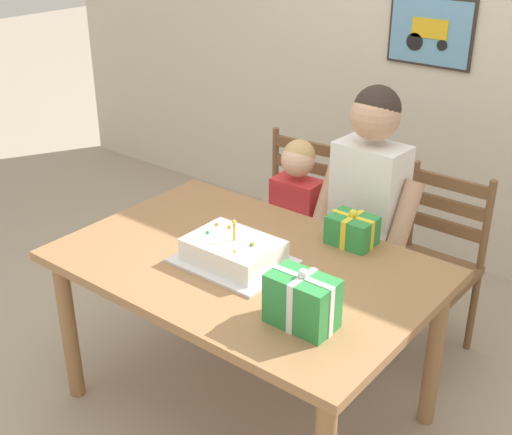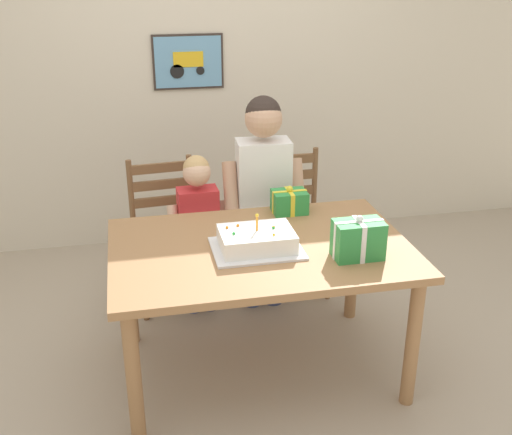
{
  "view_description": "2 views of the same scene",
  "coord_description": "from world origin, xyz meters",
  "px_view_note": "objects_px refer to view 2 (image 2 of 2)",
  "views": [
    {
      "loc": [
        1.51,
        -1.83,
        2.09
      ],
      "look_at": [
        -0.07,
        0.16,
        0.86
      ],
      "focal_mm": 47.47,
      "sensor_mm": 36.0,
      "label": 1
    },
    {
      "loc": [
        -0.61,
        -2.75,
        2.1
      ],
      "look_at": [
        -0.01,
        0.05,
        0.89
      ],
      "focal_mm": 43.73,
      "sensor_mm": 36.0,
      "label": 2
    }
  ],
  "objects_px": {
    "dining_table": "(260,262)",
    "chair_right": "(292,222)",
    "birthday_cake": "(257,241)",
    "gift_box_red_large": "(358,239)",
    "gift_box_beside_cake": "(289,202)",
    "child_older": "(263,184)",
    "child_younger": "(199,220)",
    "chair_left": "(167,232)"
  },
  "relations": [
    {
      "from": "dining_table",
      "to": "gift_box_beside_cake",
      "type": "relative_size",
      "value": 7.63
    },
    {
      "from": "gift_box_red_large",
      "to": "child_older",
      "type": "bearing_deg",
      "value": 106.17
    },
    {
      "from": "gift_box_beside_cake",
      "to": "child_younger",
      "type": "bearing_deg",
      "value": 149.51
    },
    {
      "from": "birthday_cake",
      "to": "gift_box_beside_cake",
      "type": "relative_size",
      "value": 2.24
    },
    {
      "from": "birthday_cake",
      "to": "chair_left",
      "type": "relative_size",
      "value": 0.48
    },
    {
      "from": "child_older",
      "to": "child_younger",
      "type": "xyz_separation_m",
      "value": [
        -0.4,
        0.0,
        -0.2
      ]
    },
    {
      "from": "dining_table",
      "to": "gift_box_red_large",
      "type": "xyz_separation_m",
      "value": [
        0.43,
        -0.22,
        0.18
      ]
    },
    {
      "from": "child_older",
      "to": "chair_right",
      "type": "bearing_deg",
      "value": 40.57
    },
    {
      "from": "dining_table",
      "to": "child_older",
      "type": "xyz_separation_m",
      "value": [
        0.17,
        0.68,
        0.16
      ]
    },
    {
      "from": "birthday_cake",
      "to": "gift_box_red_large",
      "type": "bearing_deg",
      "value": -21.61
    },
    {
      "from": "chair_left",
      "to": "child_older",
      "type": "bearing_deg",
      "value": -19.7
    },
    {
      "from": "gift_box_red_large",
      "to": "chair_right",
      "type": "distance_m",
      "value": 1.17
    },
    {
      "from": "gift_box_red_large",
      "to": "birthday_cake",
      "type": "bearing_deg",
      "value": 158.39
    },
    {
      "from": "dining_table",
      "to": "birthday_cake",
      "type": "xyz_separation_m",
      "value": [
        -0.03,
        -0.04,
        0.14
      ]
    },
    {
      "from": "dining_table",
      "to": "birthday_cake",
      "type": "height_order",
      "value": "birthday_cake"
    },
    {
      "from": "birthday_cake",
      "to": "chair_right",
      "type": "bearing_deg",
      "value": 64.72
    },
    {
      "from": "gift_box_red_large",
      "to": "chair_right",
      "type": "relative_size",
      "value": 0.26
    },
    {
      "from": "child_older",
      "to": "child_younger",
      "type": "relative_size",
      "value": 1.32
    },
    {
      "from": "gift_box_beside_cake",
      "to": "chair_left",
      "type": "bearing_deg",
      "value": 143.6
    },
    {
      "from": "gift_box_red_large",
      "to": "chair_right",
      "type": "height_order",
      "value": "gift_box_red_large"
    },
    {
      "from": "chair_left",
      "to": "child_younger",
      "type": "distance_m",
      "value": 0.32
    },
    {
      "from": "birthday_cake",
      "to": "chair_right",
      "type": "distance_m",
      "value": 1.08
    },
    {
      "from": "gift_box_red_large",
      "to": "gift_box_beside_cake",
      "type": "bearing_deg",
      "value": 105.8
    },
    {
      "from": "chair_right",
      "to": "child_older",
      "type": "xyz_separation_m",
      "value": [
        -0.24,
        -0.21,
        0.36
      ]
    },
    {
      "from": "birthday_cake",
      "to": "child_younger",
      "type": "height_order",
      "value": "child_younger"
    },
    {
      "from": "gift_box_beside_cake",
      "to": "child_older",
      "type": "bearing_deg",
      "value": 106.99
    },
    {
      "from": "gift_box_beside_cake",
      "to": "child_older",
      "type": "height_order",
      "value": "child_older"
    },
    {
      "from": "chair_right",
      "to": "child_older",
      "type": "bearing_deg",
      "value": -139.43
    },
    {
      "from": "chair_right",
      "to": "child_younger",
      "type": "bearing_deg",
      "value": -162.06
    },
    {
      "from": "gift_box_red_large",
      "to": "dining_table",
      "type": "bearing_deg",
      "value": 152.58
    },
    {
      "from": "chair_right",
      "to": "child_older",
      "type": "height_order",
      "value": "child_older"
    },
    {
      "from": "dining_table",
      "to": "chair_right",
      "type": "bearing_deg",
      "value": 65.16
    },
    {
      "from": "chair_right",
      "to": "child_younger",
      "type": "height_order",
      "value": "child_younger"
    },
    {
      "from": "child_older",
      "to": "chair_left",
      "type": "bearing_deg",
      "value": 160.3
    },
    {
      "from": "dining_table",
      "to": "gift_box_beside_cake",
      "type": "xyz_separation_m",
      "value": [
        0.25,
        0.39,
        0.15
      ]
    },
    {
      "from": "child_younger",
      "to": "gift_box_beside_cake",
      "type": "bearing_deg",
      "value": -30.49
    },
    {
      "from": "gift_box_red_large",
      "to": "chair_right",
      "type": "xyz_separation_m",
      "value": [
        -0.02,
        1.11,
        -0.38
      ]
    },
    {
      "from": "gift_box_beside_cake",
      "to": "child_older",
      "type": "xyz_separation_m",
      "value": [
        -0.09,
        0.28,
        0.01
      ]
    },
    {
      "from": "gift_box_red_large",
      "to": "child_younger",
      "type": "xyz_separation_m",
      "value": [
        -0.66,
        0.9,
        -0.22
      ]
    },
    {
      "from": "child_older",
      "to": "child_younger",
      "type": "distance_m",
      "value": 0.45
    },
    {
      "from": "child_older",
      "to": "birthday_cake",
      "type": "bearing_deg",
      "value": -105.16
    },
    {
      "from": "birthday_cake",
      "to": "chair_left",
      "type": "bearing_deg",
      "value": 112.58
    }
  ]
}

